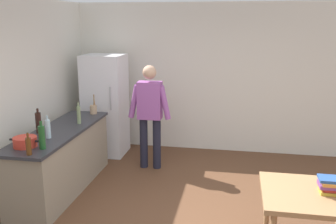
# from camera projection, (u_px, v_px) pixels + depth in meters

# --- Properties ---
(wall_back) EXTENTS (6.40, 0.12, 2.70)m
(wall_back) POSITION_uv_depth(u_px,v_px,m) (215.00, 78.00, 6.91)
(wall_back) COLOR silver
(wall_back) RESTS_ON ground_plane
(kitchen_counter) EXTENTS (0.64, 2.20, 0.90)m
(kitchen_counter) POSITION_uv_depth(u_px,v_px,m) (62.00, 160.00, 5.39)
(kitchen_counter) COLOR gray
(kitchen_counter) RESTS_ON ground_plane
(refrigerator) EXTENTS (0.70, 0.67, 1.80)m
(refrigerator) POSITION_uv_depth(u_px,v_px,m) (105.00, 105.00, 6.79)
(refrigerator) COLOR white
(refrigerator) RESTS_ON ground_plane
(person) EXTENTS (0.70, 0.22, 1.70)m
(person) POSITION_uv_depth(u_px,v_px,m) (150.00, 110.00, 6.07)
(person) COLOR #1E1E2D
(person) RESTS_ON ground_plane
(dining_table) EXTENTS (1.40, 0.90, 0.75)m
(dining_table) POSITION_uv_depth(u_px,v_px,m) (335.00, 202.00, 3.68)
(dining_table) COLOR #9E754C
(dining_table) RESTS_ON ground_plane
(cooking_pot) EXTENTS (0.40, 0.28, 0.12)m
(cooking_pot) POSITION_uv_depth(u_px,v_px,m) (25.00, 142.00, 4.56)
(cooking_pot) COLOR red
(cooking_pot) RESTS_ON kitchen_counter
(utensil_jar) EXTENTS (0.11, 0.11, 0.32)m
(utensil_jar) POSITION_uv_depth(u_px,v_px,m) (93.00, 109.00, 6.15)
(utensil_jar) COLOR tan
(utensil_jar) RESTS_ON kitchen_counter
(bottle_vinegar_tall) EXTENTS (0.06, 0.06, 0.32)m
(bottle_vinegar_tall) POSITION_uv_depth(u_px,v_px,m) (79.00, 115.00, 5.55)
(bottle_vinegar_tall) COLOR gray
(bottle_vinegar_tall) RESTS_ON kitchen_counter
(bottle_water_clear) EXTENTS (0.07, 0.07, 0.30)m
(bottle_water_clear) POSITION_uv_depth(u_px,v_px,m) (48.00, 129.00, 4.88)
(bottle_water_clear) COLOR silver
(bottle_water_clear) RESTS_ON kitchen_counter
(bottle_wine_green) EXTENTS (0.08, 0.08, 0.34)m
(bottle_wine_green) POSITION_uv_depth(u_px,v_px,m) (42.00, 137.00, 4.46)
(bottle_wine_green) COLOR #1E5123
(bottle_wine_green) RESTS_ON kitchen_counter
(bottle_wine_dark) EXTENTS (0.08, 0.08, 0.34)m
(bottle_wine_dark) POSITION_uv_depth(u_px,v_px,m) (38.00, 122.00, 5.10)
(bottle_wine_dark) COLOR black
(bottle_wine_dark) RESTS_ON kitchen_counter
(bottle_beer_brown) EXTENTS (0.06, 0.06, 0.26)m
(bottle_beer_brown) POSITION_uv_depth(u_px,v_px,m) (29.00, 146.00, 4.27)
(bottle_beer_brown) COLOR #5B3314
(bottle_beer_brown) RESTS_ON kitchen_counter
(book_stack) EXTENTS (0.27, 0.20, 0.16)m
(book_stack) POSITION_uv_depth(u_px,v_px,m) (332.00, 185.00, 3.66)
(book_stack) COLOR gold
(book_stack) RESTS_ON dining_table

